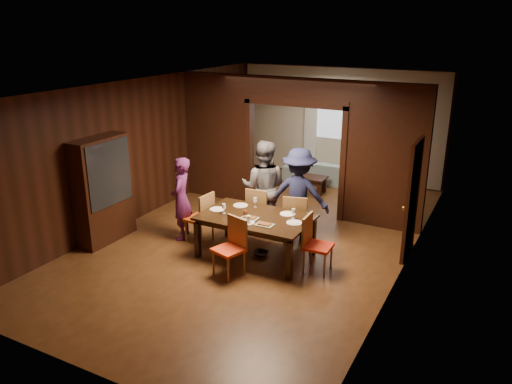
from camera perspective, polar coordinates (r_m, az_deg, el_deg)
The scene contains 32 objects.
floor at distance 9.78m, azimuth 0.51°, elevation -5.06°, with size 9.00×9.00×0.00m, color #4B2D15.
ceiling at distance 9.00m, azimuth 0.57°, elevation 12.07°, with size 5.50×9.00×0.02m, color silver.
room_walls at distance 10.93m, azimuth 5.08°, elevation 5.79°, with size 5.52×9.01×2.90m.
person_purple at distance 9.53m, azimuth -8.54°, elevation -0.76°, with size 0.58×0.38×1.60m, color #5A1F56.
person_grey at distance 9.66m, azimuth 0.86°, elevation 0.53°, with size 0.90×0.70×1.85m, color #57575E.
person_navy at distance 9.41m, azimuth 4.93°, elevation -0.28°, with size 1.15×0.66×1.78m, color #1A1F42.
sofa at distance 13.07m, azimuth 7.59°, elevation 2.35°, with size 1.96×0.77×0.57m, color #8EB1BA.
serving_bowl at distance 8.69m, azimuth 0.56°, elevation -2.54°, with size 0.28×0.28×0.07m, color black.
dining_table at distance 8.84m, azimuth -0.05°, elevation -5.07°, with size 1.92×1.20×0.76m, color black.
coffee_table at distance 12.27m, azimuth 6.13°, elevation 0.88°, with size 0.80×0.50×0.40m, color black.
chair_left at distance 9.46m, azimuth -6.54°, elevation -2.86°, with size 0.44×0.44×0.97m, color #C44712, non-canonical shape.
chair_right at distance 8.33m, azimuth 7.12°, elevation -5.98°, with size 0.44×0.44×0.97m, color red, non-canonical shape.
chair_far_l at distance 9.71m, azimuth 0.51°, elevation -2.14°, with size 0.44×0.44×0.97m, color #D24B13, non-canonical shape.
chair_far_r at distance 9.37m, azimuth 4.56°, elevation -3.01°, with size 0.44×0.44×0.97m, color red, non-canonical shape.
chair_near at distance 8.16m, azimuth -3.16°, elevation -6.40°, with size 0.44×0.44×0.97m, color #F13D16, non-canonical shape.
hutch at distance 9.70m, azimuth -17.08°, elevation 0.21°, with size 0.40×1.20×2.00m, color black.
door_right at distance 9.05m, azimuth 17.43°, elevation -0.83°, with size 0.06×0.90×2.10m, color black.
window_far at distance 13.24m, azimuth 9.46°, elevation 8.76°, with size 1.20×0.03×1.30m, color silver.
curtain_left at distance 13.54m, azimuth 6.27°, elevation 7.18°, with size 0.35×0.06×2.40m, color white.
curtain_right at distance 13.08m, azimuth 12.42°, elevation 6.44°, with size 0.35×0.06×2.40m, color white.
plate_left at distance 9.02m, azimuth -4.45°, elevation -1.98°, with size 0.27×0.27×0.01m, color white.
plate_far_l at distance 9.18m, azimuth -1.78°, elevation -1.54°, with size 0.27×0.27×0.01m, color silver.
plate_far_r at distance 8.79m, azimuth 3.63°, elevation -2.52°, with size 0.27×0.27×0.01m, color white.
plate_right at distance 8.42m, azimuth 4.39°, elevation -3.51°, with size 0.27×0.27×0.01m, color silver.
plate_near at distance 8.41m, azimuth -1.07°, elevation -3.51°, with size 0.27×0.27×0.01m, color silver.
platter_a at distance 8.58m, azimuth -0.73°, elevation -2.94°, with size 0.30×0.20×0.04m, color gray.
platter_b at distance 8.31m, azimuth 0.99°, elevation -3.70°, with size 0.30×0.20×0.04m, color gray.
wineglass_left at distance 8.80m, azimuth -3.70°, elevation -1.91°, with size 0.08×0.08×0.18m, color white, non-canonical shape.
wineglass_far at distance 9.09m, azimuth -0.10°, elevation -1.18°, with size 0.08×0.08×0.18m, color white, non-canonical shape.
wineglass_right at distance 8.58m, azimuth 4.30°, elevation -2.48°, with size 0.08×0.08×0.18m, color silver, non-canonical shape.
tumbler at distance 8.36m, azimuth -0.85°, elevation -3.17°, with size 0.07×0.07×0.14m, color white.
condiment_jar at distance 8.68m, azimuth -1.24°, elevation -2.42°, with size 0.08×0.08×0.11m, color #502812, non-canonical shape.
Camera 1 is at (4.08, -7.95, 3.97)m, focal length 35.00 mm.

